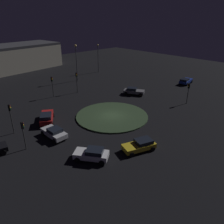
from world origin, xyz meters
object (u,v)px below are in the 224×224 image
car_red (47,117)px  car_silver (54,132)px  car_yellow (140,145)px  traffic_light_south (188,89)px  car_blue (186,81)px  streetlamp_east (76,57)px  store_building (8,58)px  traffic_light_east (77,79)px  car_white (92,154)px  traffic_light_north (23,130)px  streetlamp_southeast (98,55)px  traffic_light_east_near (52,83)px  traffic_light_north_near (10,113)px  car_grey (134,91)px

car_red → car_silver: bearing=-165.4°
car_yellow → traffic_light_south: size_ratio=1.14×
car_yellow → traffic_light_south: traffic_light_south is taller
car_yellow → car_blue: bearing=-140.9°
car_yellow → streetlamp_east: streetlamp_east is taller
traffic_light_south → store_building: store_building is taller
car_yellow → traffic_light_east: (23.25, -7.24, 2.36)m
car_white → traffic_light_north: bearing=-4.1°
traffic_light_north → store_building: (43.62, -14.65, 0.95)m
car_yellow → traffic_light_south: (3.95, -18.34, 2.03)m
traffic_light_south → streetlamp_southeast: size_ratio=0.49×
car_silver → traffic_light_north: traffic_light_north is taller
car_red → traffic_light_east_near: bearing=-2.8°
store_building → streetlamp_southeast: bearing=125.8°
car_white → car_red: size_ratio=0.87×
traffic_light_north → streetlamp_southeast: size_ratio=0.48×
car_yellow → traffic_light_east_near: bearing=-75.5°
car_red → car_yellow: (-14.89, -4.45, -0.12)m
traffic_light_east → traffic_light_north_near: bearing=-51.4°
traffic_light_north_near → streetlamp_east: bearing=57.2°
car_white → streetlamp_east: (28.26, -18.14, 5.20)m
traffic_light_east_near → traffic_light_north_near: bearing=-59.5°
car_white → traffic_light_north_near: traffic_light_north_near is taller
car_yellow → traffic_light_north_near: bearing=-37.9°
traffic_light_south → traffic_light_east_near: traffic_light_east_near is taller
car_white → car_red: (12.37, -1.03, 0.08)m
car_grey → car_silver: (-4.19, 21.00, -0.02)m
traffic_light_east_near → streetlamp_southeast: 22.60m
traffic_light_east_near → streetlamp_southeast: size_ratio=0.54×
car_grey → car_yellow: bearing=-76.9°
car_grey → car_blue: 15.28m
traffic_light_south → car_white: bearing=24.7°
car_blue → traffic_light_east_near: 30.98m
car_red → streetlamp_southeast: (19.22, -26.82, 4.02)m
car_grey → streetlamp_east: (16.60, 2.33, 5.19)m
traffic_light_east → store_building: store_building is taller
car_yellow → store_building: (53.48, -4.62, 2.92)m
traffic_light_north_near → streetlamp_southeast: size_ratio=0.56×
car_silver → streetlamp_east: bearing=-43.8°
traffic_light_south → traffic_light_east_near: 26.00m
traffic_light_north → store_building: 46.03m
car_red → traffic_light_north_near: 5.56m
streetlamp_east → traffic_light_north: bearing=132.7°
car_white → traffic_light_south: (1.43, -23.82, 1.99)m
traffic_light_east → streetlamp_east: (7.53, -5.42, 2.88)m
traffic_light_north_near → car_yellow: bearing=-35.8°
traffic_light_north → traffic_light_south: bearing=-10.1°
car_red → car_blue: 34.57m
traffic_light_north → traffic_light_east: bearing=39.5°
car_yellow → traffic_light_east_near: (24.26, -2.11, 2.27)m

